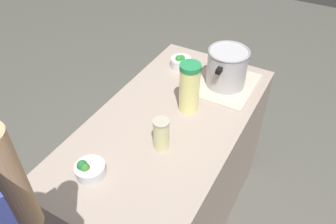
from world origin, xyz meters
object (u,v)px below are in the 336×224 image
cooking_pot (227,67)px  lemonade_pitcher (189,87)px  mason_jar (161,134)px  broccoli_bowl_front (181,62)px  broccoli_bowl_center (89,169)px

cooking_pot → lemonade_pitcher: size_ratio=1.11×
mason_jar → broccoli_bowl_front: 0.65m
mason_jar → broccoli_bowl_front: bearing=-160.2°
broccoli_bowl_front → broccoli_bowl_center: bearing=2.8°
cooking_pot → lemonade_pitcher: 0.29m
mason_jar → lemonade_pitcher: bearing=-177.7°
mason_jar → broccoli_bowl_center: size_ratio=1.21×
mason_jar → broccoli_bowl_center: (0.27, -0.18, -0.05)m
lemonade_pitcher → broccoli_bowl_center: lemonade_pitcher is taller
lemonade_pitcher → broccoli_bowl_front: 0.39m
mason_jar → broccoli_bowl_center: bearing=-32.8°
broccoli_bowl_center → cooking_pot: bearing=163.5°
cooking_pot → mason_jar: size_ratio=1.90×
mason_jar → broccoli_bowl_front: (-0.61, -0.22, -0.04)m
broccoli_bowl_front → broccoli_bowl_center: (0.88, 0.04, -0.00)m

